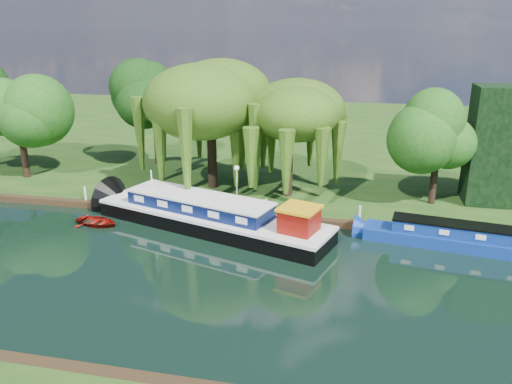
# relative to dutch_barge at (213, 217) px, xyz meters

# --- Properties ---
(ground) EXTENTS (120.00, 120.00, 0.00)m
(ground) POSITION_rel_dutch_barge_xyz_m (0.00, -6.24, -0.82)
(ground) COLOR black
(far_bank) EXTENTS (120.00, 52.00, 0.45)m
(far_bank) POSITION_rel_dutch_barge_xyz_m (0.00, 27.76, -0.59)
(far_bank) COLOR #173C10
(far_bank) RESTS_ON ground
(dutch_barge) EXTENTS (16.00, 8.07, 3.31)m
(dutch_barge) POSITION_rel_dutch_barge_xyz_m (0.00, 0.00, 0.00)
(dutch_barge) COLOR black
(dutch_barge) RESTS_ON ground
(narrowboat) EXTENTS (11.05, 3.45, 1.59)m
(narrowboat) POSITION_rel_dutch_barge_xyz_m (14.76, 0.25, -0.25)
(narrowboat) COLOR navy
(narrowboat) RESTS_ON ground
(red_dinghy) EXTENTS (3.28, 2.61, 0.61)m
(red_dinghy) POSITION_rel_dutch_barge_xyz_m (-7.48, -0.90, -0.82)
(red_dinghy) COLOR maroon
(red_dinghy) RESTS_ON ground
(willow_left) EXTENTS (7.50, 7.50, 8.98)m
(willow_left) POSITION_rel_dutch_barge_xyz_m (-2.08, 6.97, 6.16)
(willow_left) COLOR black
(willow_left) RESTS_ON far_bank
(willow_right) EXTENTS (6.07, 6.07, 7.39)m
(willow_right) POSITION_rel_dutch_barge_xyz_m (3.78, 6.25, 5.03)
(willow_right) COLOR black
(willow_right) RESTS_ON far_bank
(tree_far_left) EXTENTS (4.88, 4.88, 7.86)m
(tree_far_left) POSITION_rel_dutch_barge_xyz_m (-17.68, 6.39, 5.02)
(tree_far_left) COLOR black
(tree_far_left) RESTS_ON far_bank
(tree_far_mid) EXTENTS (5.07, 5.07, 8.30)m
(tree_far_mid) POSITION_rel_dutch_barge_xyz_m (-8.87, 12.65, 5.35)
(tree_far_mid) COLOR black
(tree_far_mid) RESTS_ON far_bank
(tree_far_right) EXTENTS (4.14, 4.14, 6.77)m
(tree_far_right) POSITION_rel_dutch_barge_xyz_m (13.84, 6.59, 4.30)
(tree_far_right) COLOR black
(tree_far_right) RESTS_ON far_bank
(lamppost) EXTENTS (0.36, 0.36, 2.56)m
(lamppost) POSITION_rel_dutch_barge_xyz_m (0.50, 4.26, 1.60)
(lamppost) COLOR silver
(lamppost) RESTS_ON far_bank
(mooring_posts) EXTENTS (19.16, 0.16, 1.00)m
(mooring_posts) POSITION_rel_dutch_barge_xyz_m (-0.50, 2.16, 0.13)
(mooring_posts) COLOR silver
(mooring_posts) RESTS_ON far_bank
(reeds_near) EXTENTS (33.70, 1.50, 1.10)m
(reeds_near) POSITION_rel_dutch_barge_xyz_m (6.88, -13.82, -0.27)
(reeds_near) COLOR #195215
(reeds_near) RESTS_ON ground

